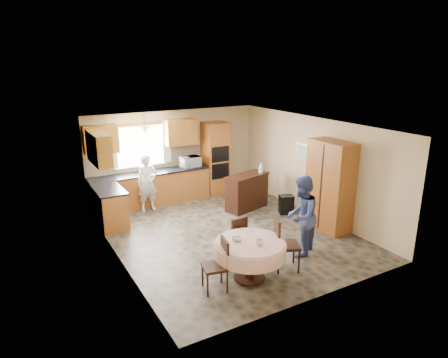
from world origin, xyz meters
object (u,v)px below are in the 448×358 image
oven_tower (215,158)px  person_dining (301,216)px  cupboard (330,186)px  chair_back (237,235)px  sideboard (247,193)px  dining_table (250,250)px  person_sink (147,183)px  chair_left (219,262)px  chair_right (283,241)px

oven_tower → person_dining: size_ratio=1.28×
cupboard → chair_back: bearing=-175.1°
sideboard → dining_table: 3.57m
person_sink → cupboard: bearing=-46.0°
oven_tower → person_sink: (-2.23, -0.40, -0.31)m
chair_left → chair_right: chair_right is taller
oven_tower → sideboard: 1.70m
chair_back → person_sink: 3.48m
chair_back → person_sink: (-0.65, 3.41, 0.26)m
chair_left → person_dining: bearing=111.5°
chair_left → person_sink: size_ratio=0.62×
cupboard → person_sink: (-3.30, 3.19, -0.29)m
sideboard → chair_back: size_ratio=1.40×
dining_table → chair_back: chair_back is taller
oven_tower → person_sink: size_ratio=1.41×
cupboard → chair_left: 3.70m
sideboard → person_dining: size_ratio=0.75×
person_sink → chair_back: bearing=-81.2°
oven_tower → person_sink: 2.28m
chair_left → dining_table: bearing=104.5°
chair_left → chair_right: size_ratio=0.90×
cupboard → person_sink: cupboard is taller
dining_table → person_sink: 4.24m
dining_table → chair_left: chair_left is taller
chair_back → person_dining: 1.36m
chair_right → person_sink: size_ratio=0.69×
oven_tower → chair_back: bearing=-112.5°
oven_tower → chair_left: (-2.44, -4.64, -0.54)m
sideboard → chair_back: bearing=-141.9°
chair_left → chair_back: size_ratio=1.05×
sideboard → chair_right: 3.25m
chair_right → person_dining: person_dining is taller
chair_back → person_sink: size_ratio=0.59×
chair_right → person_sink: (-1.17, 4.22, 0.18)m
dining_table → chair_right: size_ratio=1.25×
sideboard → chair_left: chair_left is taller
sideboard → chair_left: bearing=-144.6°
person_sink → person_dining: 4.32m
person_dining → dining_table: bearing=-21.0°
chair_back → person_dining: person_dining is taller
dining_table → person_dining: (1.43, 0.31, 0.26)m
oven_tower → chair_back: oven_tower is taller
oven_tower → person_dining: 4.32m
person_dining → person_sink: bearing=-97.8°
sideboard → person_dining: person_dining is taller
dining_table → person_dining: bearing=12.4°
oven_tower → person_sink: bearing=-169.8°
sideboard → chair_back: chair_back is taller
cupboard → chair_left: (-3.51, -1.05, -0.53)m
cupboard → chair_right: (-2.13, -1.03, -0.47)m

